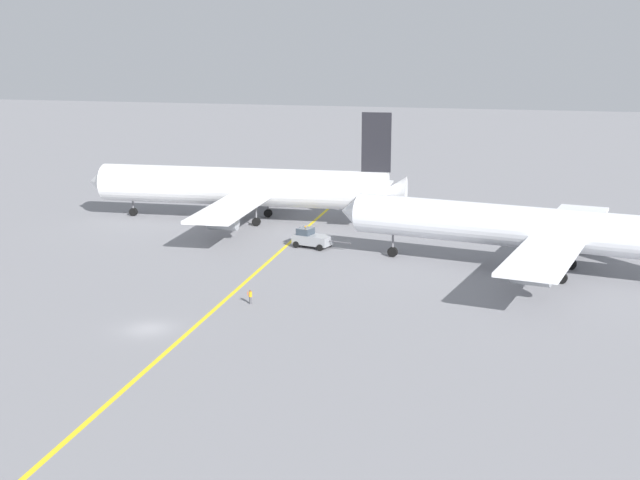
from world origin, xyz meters
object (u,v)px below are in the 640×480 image
Objects in this scene: airliner_at_gate_left at (244,187)px; ground_crew_ramp_agent_by_cones at (250,297)px; pushback_tug at (312,238)px; airliner_being_pushed at (545,230)px.

airliner_at_gate_left is 43.59m from ground_crew_ramp_agent_by_cones.
pushback_tug is 5.42× the size of ground_crew_ramp_agent_by_cones.
ground_crew_ramp_agent_by_cones is at bearing -87.92° from pushback_tug.
pushback_tug is at bearing 92.08° from ground_crew_ramp_agent_by_cones.
airliner_at_gate_left is 32.98× the size of ground_crew_ramp_agent_by_cones.
airliner_at_gate_left is 49.57m from airliner_being_pushed.
ground_crew_ramp_agent_by_cones is (0.95, -26.26, -0.42)m from pushback_tug.
airliner_being_pushed is 36.57m from ground_crew_ramp_agent_by_cones.
airliner_at_gate_left reaches higher than airliner_being_pushed.
airliner_being_pushed is 31.32m from pushback_tug.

